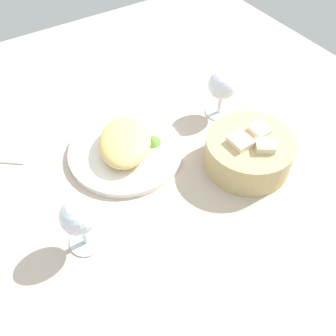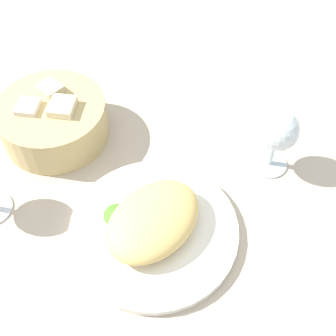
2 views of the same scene
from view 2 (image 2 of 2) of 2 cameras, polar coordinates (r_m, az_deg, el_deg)
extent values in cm
cube|color=#B7A692|center=(71.52, -0.65, -3.03)|extent=(140.00, 140.00, 2.00)
cylinder|color=white|center=(65.76, -1.72, -8.14)|extent=(25.20, 25.20, 1.40)
ellipsoid|color=#E2BD6B|center=(63.20, -1.78, -6.84)|extent=(19.21, 17.70, 4.49)
cone|color=#487A29|center=(66.28, -6.74, -5.86)|extent=(4.08, 4.08, 1.03)
cylinder|color=tan|center=(77.68, -14.67, 5.97)|extent=(18.29, 18.29, 7.08)
cube|color=beige|center=(77.79, -14.92, 9.29)|extent=(4.85, 4.95, 3.72)
cube|color=beige|center=(76.44, -17.55, 6.86)|extent=(3.94, 3.57, 3.85)
cube|color=beige|center=(74.71, -13.41, 6.96)|extent=(4.56, 4.12, 4.45)
cylinder|color=silver|center=(75.25, 12.98, 0.66)|extent=(6.13, 6.13, 0.60)
cylinder|color=silver|center=(73.29, 13.34, 1.90)|extent=(1.00, 1.00, 4.55)
sphere|color=silver|center=(69.22, 14.18, 4.79)|extent=(6.51, 6.51, 6.51)
camera|label=1|loc=(0.86, 31.49, 49.91)|focal=40.10mm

